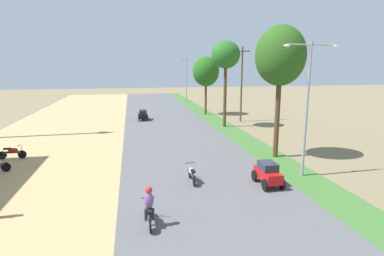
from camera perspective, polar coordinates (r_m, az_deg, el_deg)
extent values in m
cylinder|color=black|center=(21.93, -30.69, -6.11)|extent=(0.56, 0.06, 0.56)
cylinder|color=#A5A8AD|center=(21.88, -30.90, -5.43)|extent=(0.26, 0.05, 0.68)
cylinder|color=black|center=(21.81, -31.15, -4.50)|extent=(0.04, 0.54, 0.04)
cylinder|color=black|center=(24.43, -28.44, -4.23)|extent=(0.56, 0.06, 0.56)
cylinder|color=black|center=(24.84, -31.17, -4.26)|extent=(0.56, 0.06, 0.56)
cube|color=#333338|center=(24.59, -29.85, -3.84)|extent=(1.12, 0.12, 0.12)
ellipsoid|color=red|center=(24.53, -29.71, -3.52)|extent=(0.64, 0.28, 0.32)
cube|color=black|center=(24.62, -30.53, -3.27)|extent=(0.44, 0.20, 0.10)
cylinder|color=#A5A8AD|center=(24.39, -28.63, -3.62)|extent=(0.26, 0.05, 0.68)
cylinder|color=black|center=(24.32, -28.85, -2.78)|extent=(0.04, 0.54, 0.04)
cylinder|color=#4C351E|center=(22.15, 15.20, 2.20)|extent=(0.34, 0.34, 5.79)
ellipsoid|color=#275219|center=(21.90, 15.75, 12.53)|extent=(3.31, 3.31, 3.94)
cylinder|color=#4C351E|center=(32.42, 6.00, 5.97)|extent=(0.32, 0.32, 6.55)
ellipsoid|color=#24611F|center=(32.31, 6.15, 13.11)|extent=(2.85, 2.85, 2.76)
cylinder|color=#4C351E|center=(40.70, 2.50, 5.62)|extent=(0.28, 0.28, 4.48)
ellipsoid|color=#215817|center=(40.51, 2.54, 10.23)|extent=(3.36, 3.36, 3.77)
cylinder|color=gray|center=(18.56, 20.04, 2.86)|extent=(0.16, 0.16, 7.47)
cylinder|color=gray|center=(18.07, 18.86, 14.15)|extent=(1.40, 0.08, 0.08)
ellipsoid|color=silver|center=(17.73, 16.82, 14.11)|extent=(0.36, 0.20, 0.14)
cylinder|color=gray|center=(18.79, 22.68, 13.76)|extent=(1.40, 0.08, 0.08)
ellipsoid|color=silver|center=(19.18, 24.46, 13.35)|extent=(0.36, 0.20, 0.14)
cylinder|color=gray|center=(55.11, -1.03, 8.63)|extent=(0.16, 0.16, 7.42)
cylinder|color=gray|center=(54.94, -1.78, 12.34)|extent=(1.40, 0.08, 0.08)
ellipsoid|color=silver|center=(54.83, -2.51, 12.26)|extent=(0.36, 0.20, 0.14)
cylinder|color=gray|center=(55.19, -0.31, 12.34)|extent=(1.40, 0.08, 0.08)
ellipsoid|color=silver|center=(55.32, 0.42, 12.26)|extent=(0.36, 0.20, 0.14)
cylinder|color=brown|center=(36.00, 8.96, 7.76)|extent=(0.20, 0.20, 8.35)
cube|color=#473323|center=(35.98, 9.15, 13.61)|extent=(1.80, 0.10, 0.10)
cube|color=red|center=(17.17, 13.58, -8.21)|extent=(0.84, 1.95, 0.50)
cube|color=#232B38|center=(17.07, 13.58, -6.73)|extent=(0.77, 1.10, 0.40)
cylinder|color=black|center=(16.87, 16.01, -9.70)|extent=(0.10, 0.60, 0.60)
cylinder|color=black|center=(16.48, 13.05, -10.06)|extent=(0.10, 0.60, 0.60)
cylinder|color=black|center=(18.05, 13.99, -8.20)|extent=(0.10, 0.60, 0.60)
cylinder|color=black|center=(17.69, 11.19, -8.48)|extent=(0.10, 0.60, 0.60)
cube|color=black|center=(36.91, -8.88, 2.34)|extent=(0.88, 2.25, 0.44)
cube|color=#232B38|center=(36.95, -8.91, 3.00)|extent=(0.81, 1.30, 0.40)
cylinder|color=black|center=(37.74, -9.67, 2.12)|extent=(0.11, 0.64, 0.64)
cylinder|color=black|center=(37.77, -8.17, 2.17)|extent=(0.11, 0.64, 0.64)
cylinder|color=black|center=(36.14, -9.61, 1.72)|extent=(0.11, 0.64, 0.64)
cylinder|color=black|center=(36.17, -8.04, 1.77)|extent=(0.11, 0.64, 0.64)
cylinder|color=black|center=(13.61, -7.91, -14.67)|extent=(0.06, 0.56, 0.56)
cylinder|color=black|center=(12.51, -7.58, -17.14)|extent=(0.06, 0.56, 0.56)
cube|color=#333338|center=(12.98, -7.77, -15.14)|extent=(0.12, 1.12, 0.12)
ellipsoid|color=black|center=(12.99, -7.81, -14.44)|extent=(0.28, 0.64, 0.32)
cube|color=black|center=(12.61, -7.73, -14.65)|extent=(0.20, 0.44, 0.10)
cylinder|color=#A5A8AD|center=(13.44, -7.93, -13.75)|extent=(0.05, 0.26, 0.68)
cylinder|color=black|center=(13.24, -7.96, -12.41)|extent=(0.54, 0.04, 0.04)
ellipsoid|color=#724C8C|center=(12.52, -7.80, -12.84)|extent=(0.36, 0.28, 0.64)
sphere|color=red|center=(12.40, -7.86, -11.08)|extent=(0.28, 0.28, 0.28)
cylinder|color=#2D2D38|center=(12.87, -8.39, -15.29)|extent=(0.12, 0.12, 0.48)
cylinder|color=#2D2D38|center=(12.89, -7.11, -15.23)|extent=(0.12, 0.12, 0.48)
cylinder|color=black|center=(17.80, -0.41, -8.20)|extent=(0.06, 0.56, 0.56)
cylinder|color=black|center=(16.66, 0.38, -9.59)|extent=(0.06, 0.56, 0.56)
cube|color=#333338|center=(17.17, -0.03, -8.31)|extent=(0.12, 1.12, 0.12)
ellipsoid|color=silver|center=(17.19, -0.08, -7.78)|extent=(0.28, 0.64, 0.32)
cube|color=black|center=(16.82, 0.15, -7.79)|extent=(0.20, 0.44, 0.10)
cylinder|color=#A5A8AD|center=(17.66, -0.38, -7.44)|extent=(0.05, 0.26, 0.68)
cylinder|color=black|center=(17.48, -0.34, -6.35)|extent=(0.54, 0.04, 0.04)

